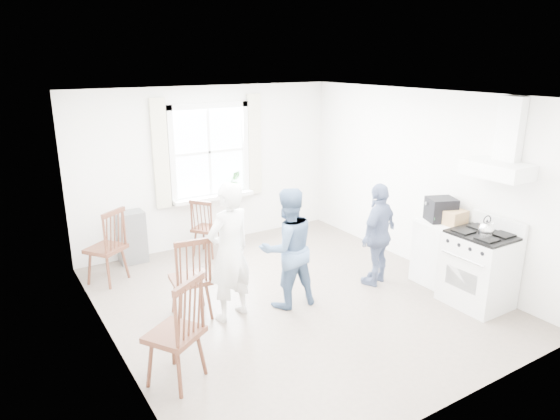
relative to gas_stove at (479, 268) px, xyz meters
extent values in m
cube|color=#78685C|center=(-1.91, 1.35, -0.49)|extent=(4.62, 5.12, 0.02)
cube|color=white|center=(-1.91, 3.87, 0.82)|extent=(4.62, 0.04, 2.64)
cube|color=white|center=(-1.91, -1.17, 0.82)|extent=(4.62, 0.04, 2.64)
cube|color=white|center=(-4.18, 1.35, 0.82)|extent=(0.04, 5.12, 2.64)
cube|color=white|center=(0.36, 1.35, 0.82)|extent=(0.04, 5.12, 2.64)
cube|color=white|center=(-1.91, 1.35, 2.13)|extent=(4.62, 5.12, 0.02)
cube|color=white|center=(-1.91, 3.83, 1.07)|extent=(1.20, 0.02, 1.40)
cube|color=white|center=(-1.91, 3.80, 1.81)|extent=(1.38, 0.09, 0.09)
cube|color=white|center=(-1.91, 3.80, 0.32)|extent=(1.38, 0.09, 0.09)
cube|color=white|center=(-2.56, 3.80, 1.07)|extent=(0.09, 0.09, 1.58)
cube|color=white|center=(-1.27, 3.80, 1.07)|extent=(0.09, 0.09, 1.58)
cube|color=white|center=(-1.91, 3.73, 0.34)|extent=(1.38, 0.24, 0.06)
cube|color=beige|center=(-2.73, 3.79, 1.12)|extent=(0.24, 0.05, 1.70)
cube|color=beige|center=(-1.09, 3.79, 1.12)|extent=(0.24, 0.05, 1.70)
cube|color=white|center=(0.11, 0.00, 1.26)|extent=(0.45, 0.76, 0.18)
cube|color=white|center=(0.26, 0.00, 1.73)|extent=(0.14, 0.30, 0.76)
cube|color=slate|center=(-3.31, 3.68, -0.08)|extent=(0.40, 0.30, 0.80)
cube|color=silver|center=(-0.01, 0.00, -0.02)|extent=(0.65, 0.76, 0.92)
cube|color=black|center=(-0.01, 0.00, 0.45)|extent=(0.61, 0.72, 0.03)
cube|color=silver|center=(0.29, 0.00, 0.54)|extent=(0.06, 0.76, 0.20)
cylinder|color=silver|center=(-0.35, 0.00, 0.22)|extent=(0.02, 0.61, 0.02)
sphere|color=silver|center=(-0.07, -0.08, 0.56)|extent=(0.19, 0.19, 0.19)
cylinder|color=silver|center=(-0.07, -0.08, 0.50)|extent=(0.17, 0.17, 0.04)
torus|color=black|center=(-0.07, -0.08, 0.68)|extent=(0.12, 0.03, 0.12)
cube|color=white|center=(0.07, 0.70, -0.03)|extent=(0.50, 0.55, 0.90)
cube|color=black|center=(0.07, 0.73, 0.50)|extent=(0.45, 0.43, 0.17)
cube|color=black|center=(0.07, 0.73, 0.66)|extent=(0.45, 0.43, 0.15)
cube|color=tan|center=(0.11, 0.52, 0.51)|extent=(0.30, 0.22, 0.19)
cube|color=#432115|center=(-3.81, 3.16, 0.00)|extent=(0.62, 0.62, 0.05)
cube|color=#432115|center=(-3.70, 3.01, 0.30)|extent=(0.39, 0.31, 0.59)
cylinder|color=#432115|center=(-3.81, 3.16, -0.25)|extent=(0.04, 0.04, 0.47)
cube|color=#432115|center=(-3.19, 1.63, 0.00)|extent=(0.50, 0.48, 0.05)
cube|color=#432115|center=(-3.22, 1.43, 0.28)|extent=(0.43, 0.12, 0.58)
cylinder|color=#432115|center=(-3.19, 1.63, -0.25)|extent=(0.04, 0.04, 0.46)
cube|color=#432115|center=(-3.81, 0.50, 0.02)|extent=(0.64, 0.63, 0.06)
cube|color=#432115|center=(-3.70, 0.33, 0.32)|extent=(0.41, 0.30, 0.61)
cylinder|color=#432115|center=(-3.81, 0.50, -0.24)|extent=(0.04, 0.04, 0.48)
imported|color=white|center=(-2.80, 1.35, 0.36)|extent=(0.75, 0.75, 1.68)
imported|color=slate|center=(-2.05, 1.26, 0.28)|extent=(0.80, 0.80, 1.53)
imported|color=navy|center=(-0.65, 1.14, 0.23)|extent=(1.08, 1.08, 1.43)
imported|color=#377D37|center=(-1.53, 3.71, 0.55)|extent=(0.26, 0.26, 0.37)
cube|color=#432115|center=(-2.21, 3.35, -0.06)|extent=(0.54, 0.55, 0.05)
cube|color=#432115|center=(-2.35, 3.25, 0.20)|extent=(0.28, 0.34, 0.51)
cylinder|color=#432115|center=(-2.21, 3.35, -0.28)|extent=(0.03, 0.03, 0.41)
camera|label=1|loc=(-5.17, -3.56, 2.54)|focal=32.00mm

